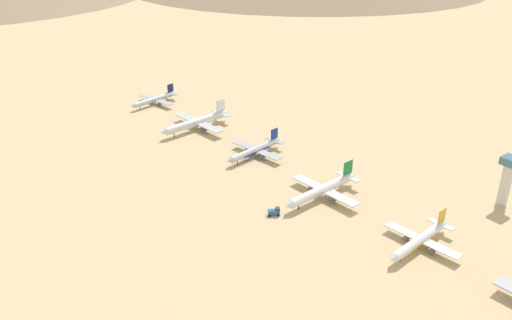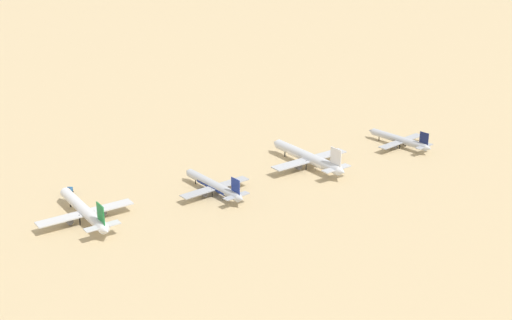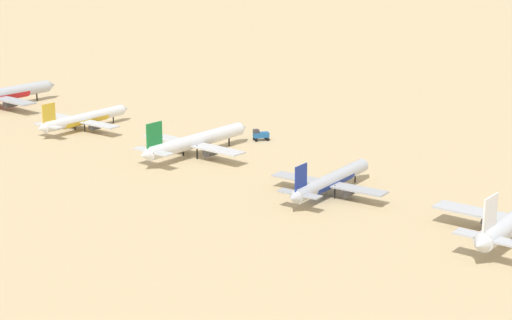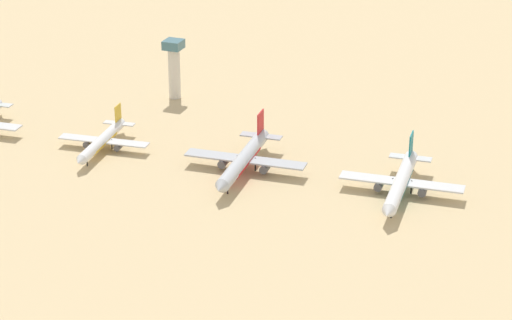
# 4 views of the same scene
# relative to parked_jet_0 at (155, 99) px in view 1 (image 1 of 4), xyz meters

# --- Properties ---
(ground_plane) EXTENTS (1962.95, 1962.95, 0.00)m
(ground_plane) POSITION_rel_parked_jet_0_xyz_m (-3.15, 164.10, -3.83)
(ground_plane) COLOR tan
(parked_jet_0) EXTENTS (39.19, 32.11, 11.37)m
(parked_jet_0) POSITION_rel_parked_jet_0_xyz_m (0.00, 0.00, 0.00)
(parked_jet_0) COLOR #B2B7C1
(parked_jet_0) RESTS_ON ground
(parked_jet_1) EXTENTS (51.98, 42.34, 14.99)m
(parked_jet_1) POSITION_rel_parked_jet_0_xyz_m (0.77, 56.83, 1.16)
(parked_jet_1) COLOR silver
(parked_jet_1) RESTS_ON ground
(parked_jet_2) EXTENTS (41.68, 34.06, 12.04)m
(parked_jet_2) POSITION_rel_parked_jet_0_xyz_m (-4.62, 109.77, 0.18)
(parked_jet_2) COLOR #B2B7C1
(parked_jet_2) RESTS_ON ground
(parked_jet_3) EXTENTS (48.19, 39.18, 13.89)m
(parked_jet_3) POSITION_rel_parked_jet_0_xyz_m (-2.19, 165.94, 0.85)
(parked_jet_3) COLOR silver
(parked_jet_3) RESTS_ON ground
(parked_jet_4) EXTENTS (41.58, 33.86, 11.98)m
(parked_jet_4) POSITION_rel_parked_jet_0_xyz_m (-5.32, 219.56, 0.16)
(parked_jet_4) COLOR silver
(parked_jet_4) RESTS_ON ground
(service_truck) EXTENTS (5.70, 4.86, 3.90)m
(service_truck) POSITION_rel_parked_jet_0_xyz_m (25.91, 164.24, -1.75)
(service_truck) COLOR #1E5999
(service_truck) RESTS_ON ground
(control_tower) EXTENTS (7.20, 7.20, 24.30)m
(control_tower) POSITION_rel_parked_jet_0_xyz_m (-64.49, 220.61, 9.94)
(control_tower) COLOR beige
(control_tower) RESTS_ON ground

